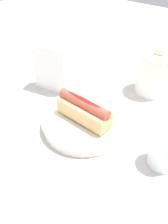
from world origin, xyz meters
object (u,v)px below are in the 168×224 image
Objects in this scene: paper_towel_roll at (155,73)px; napkin_box at (52,68)px; hotdog_front at (84,110)px; serving_bowl at (84,122)px; water_glass at (165,150)px.

napkin_box reaches higher than paper_towel_roll.
napkin_box is (-0.19, 0.09, 0.02)m from hotdog_front.
napkin_box is at bearing 154.80° from serving_bowl.
serving_bowl is 0.28m from paper_towel_roll.
serving_bowl is 0.22m from napkin_box.
water_glass is 0.42m from napkin_box.
serving_bowl is at bearing -177.57° from water_glass.
hotdog_front is at bearing -177.57° from water_glass.
water_glass is at bearing -61.06° from paper_towel_roll.
napkin_box is at bearing 154.80° from hotdog_front.
hotdog_front is at bearing 63.43° from serving_bowl.
napkin_box is at bearing 168.74° from water_glass.
paper_towel_roll is (-0.14, 0.26, 0.02)m from water_glass.
hotdog_front is 1.02× the size of napkin_box.
serving_bowl is 2.50× the size of water_glass.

